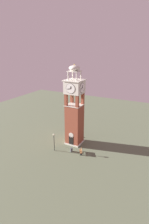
% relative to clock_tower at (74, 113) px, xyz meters
% --- Properties ---
extents(ground, '(80.00, 80.00, 0.00)m').
position_rel_clock_tower_xyz_m(ground, '(-0.00, 0.00, -7.02)').
color(ground, '#5B664C').
extents(clock_tower, '(3.68, 3.68, 16.97)m').
position_rel_clock_tower_xyz_m(clock_tower, '(0.00, 0.00, 0.00)').
color(clock_tower, brown).
rests_on(clock_tower, ground).
extents(park_bench, '(1.22, 1.59, 0.95)m').
position_rel_clock_tower_xyz_m(park_bench, '(3.11, -3.18, -6.54)').
color(park_bench, brown).
rests_on(park_bench, ground).
extents(lamp_post, '(0.36, 0.36, 3.77)m').
position_rel_clock_tower_xyz_m(lamp_post, '(-2.18, -4.75, -4.40)').
color(lamp_post, black).
rests_on(lamp_post, ground).
extents(trash_bin, '(0.52, 0.52, 0.80)m').
position_rel_clock_tower_xyz_m(trash_bin, '(1.11, -3.52, -6.62)').
color(trash_bin, '#4C4C51').
rests_on(trash_bin, ground).
extents(shrub_near_entry, '(1.09, 1.09, 1.00)m').
position_rel_clock_tower_xyz_m(shrub_near_entry, '(-1.79, 2.40, -6.52)').
color(shrub_near_entry, '#234C28').
rests_on(shrub_near_entry, ground).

